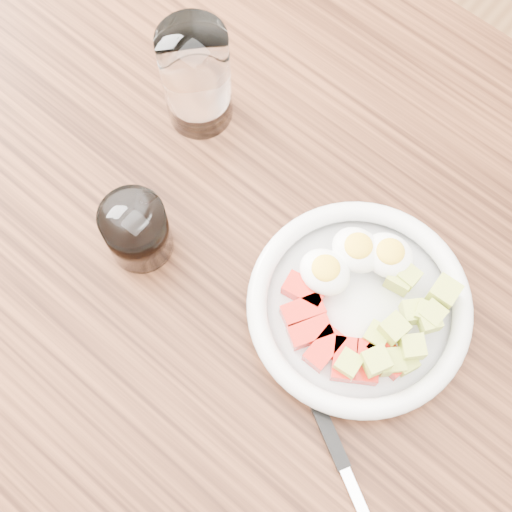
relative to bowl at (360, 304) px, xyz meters
The scene contains 6 objects.
ground 0.80m from the bowl, 159.02° to the right, with size 4.00×4.00×0.00m, color brown.
dining_table 0.17m from the bowl, 159.02° to the right, with size 1.50×0.90×0.77m.
bowl is the anchor object (origin of this frame).
fork 0.15m from the bowl, 61.82° to the right, with size 0.20×0.12×0.01m.
water_glass 0.31m from the bowl, 165.37° to the left, with size 0.08×0.08×0.14m, color white.
coffee_glass 0.25m from the bowl, 157.92° to the right, with size 0.07×0.07×0.08m.
Camera 1 is at (0.16, -0.19, 1.51)m, focal length 50.00 mm.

